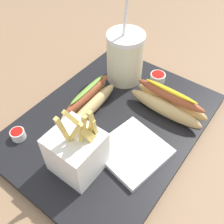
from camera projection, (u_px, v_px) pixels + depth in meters
ground_plane at (112, 129)px, 0.61m from camera, size 2.40×2.40×0.02m
food_tray at (112, 124)px, 0.60m from camera, size 0.48×0.36×0.02m
soda_cup at (125, 57)px, 0.64m from camera, size 0.09×0.09×0.22m
fries_basket at (77, 151)px, 0.48m from camera, size 0.09×0.09×0.17m
hot_dog_1 at (89, 100)px, 0.60m from camera, size 0.17×0.06×0.06m
hot_dog_2 at (168, 103)px, 0.59m from camera, size 0.06×0.19×0.07m
ketchup_cup_1 at (18, 134)px, 0.55m from camera, size 0.03×0.03×0.02m
ketchup_cup_2 at (158, 77)px, 0.68m from camera, size 0.04×0.04×0.02m
napkin_stack at (133, 151)px, 0.53m from camera, size 0.15×0.15×0.01m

